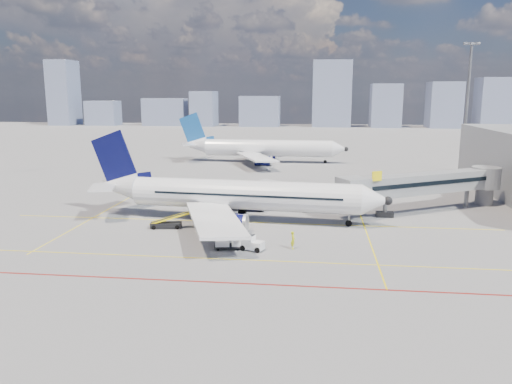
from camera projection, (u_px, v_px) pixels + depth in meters
ground at (238, 241)px, 53.51m from camera, size 420.00×420.00×0.00m
apron_markings at (227, 252)px, 49.76m from camera, size 90.00×35.12×0.01m
jet_bridge at (432, 184)px, 66.50m from camera, size 23.55×15.78×6.30m
floodlight_mast_ne at (467, 104)px, 99.98m from camera, size 3.20×0.61×25.45m
distant_skyline at (315, 102)px, 235.51m from camera, size 240.45×14.57×31.72m
main_aircraft at (232, 195)px, 61.71m from camera, size 37.83×32.92×11.06m
second_aircraft at (261, 148)px, 114.58m from camera, size 39.10×34.07×11.39m
baggage_tug at (251, 243)px, 50.29m from camera, size 2.52×1.98×1.56m
cargo_dolly at (231, 239)px, 50.69m from camera, size 3.49×1.97×1.81m
belt_loader at (167, 224)px, 58.59m from camera, size 5.22×1.95×2.09m
ramp_worker at (293, 240)px, 50.69m from camera, size 0.49×0.70×1.84m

